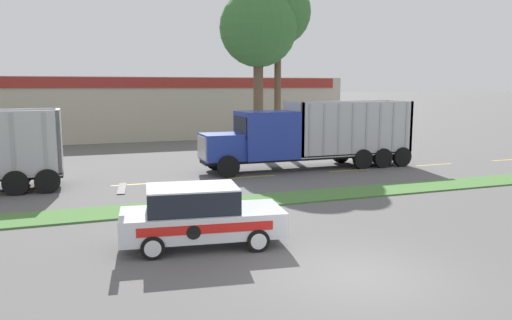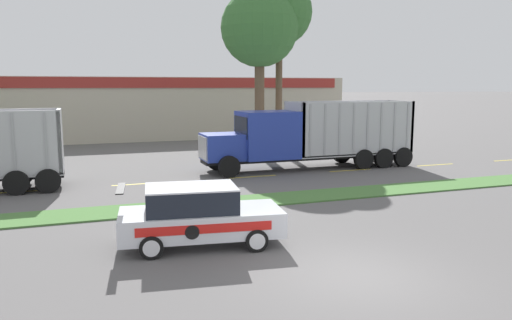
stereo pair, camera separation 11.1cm
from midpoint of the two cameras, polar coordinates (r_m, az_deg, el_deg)
ground_plane at (r=12.08m, az=11.22°, el=-12.88°), size 600.00×600.00×0.00m
grass_verge at (r=18.96m, az=-1.26°, el=-4.75°), size 120.00×1.93×0.06m
centre_line_3 at (r=23.04m, az=-26.87°, el=-3.37°), size 2.40×0.14×0.01m
centre_line_4 at (r=23.00m, az=-13.40°, el=-2.69°), size 2.40×0.14×0.01m
centre_line_5 at (r=24.19m, az=-0.60°, el=-1.91°), size 2.40×0.14×0.01m
centre_line_6 at (r=26.46m, az=10.50°, el=-1.16°), size 2.40×0.14×0.01m
centre_line_7 at (r=29.55m, az=19.56°, el=-0.51°), size 2.40×0.14×0.01m
centre_line_8 at (r=33.23m, az=26.77°, el=0.02°), size 2.40×0.14×0.01m
dump_truck_mid at (r=26.16m, az=4.02°, el=2.45°), size 11.52×2.63×3.55m
rally_car at (r=13.85m, az=-6.74°, el=-6.29°), size 4.62×2.40×1.70m
store_building_backdrop at (r=45.96m, az=-12.60°, el=5.98°), size 32.75×12.10×5.06m
tree_behind_centre at (r=32.40m, az=0.16°, el=15.60°), size 4.89×4.89×11.64m
tree_behind_far_right at (r=33.86m, az=2.44°, el=17.12°), size 4.28×4.28×12.31m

